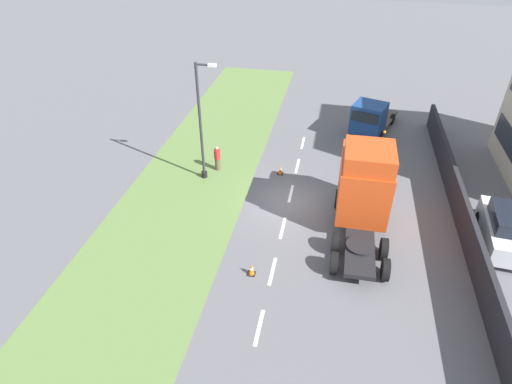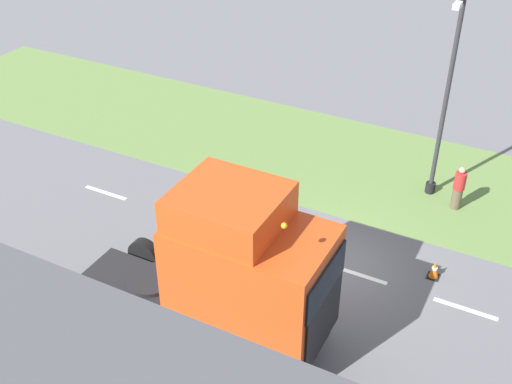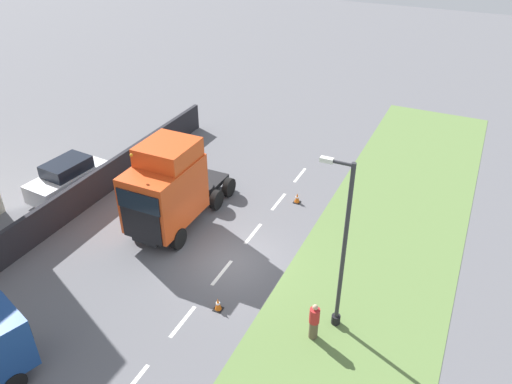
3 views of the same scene
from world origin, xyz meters
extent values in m
plane|color=slate|center=(0.00, 0.00, 0.00)|extent=(120.00, 120.00, 0.00)
cube|color=#607F42|center=(-6.00, 0.00, 0.01)|extent=(7.00, 44.00, 0.01)
cube|color=white|center=(0.00, -8.70, 0.00)|extent=(0.16, 1.80, 0.00)
cube|color=white|center=(0.00, -5.50, 0.00)|extent=(0.16, 1.80, 0.00)
cube|color=white|center=(0.00, -2.30, 0.00)|extent=(0.16, 1.80, 0.00)
cube|color=white|center=(0.00, 0.90, 0.00)|extent=(0.16, 1.80, 0.00)
cube|color=white|center=(0.00, 4.10, 0.00)|extent=(0.16, 1.80, 0.00)
cube|color=white|center=(0.00, 7.30, 0.00)|extent=(0.16, 1.80, 0.00)
cube|color=#232328|center=(9.00, 0.00, 0.85)|extent=(0.25, 24.00, 1.70)
cube|color=black|center=(3.85, -2.29, 0.67)|extent=(1.39, 7.05, 0.24)
cube|color=#DB4719|center=(3.85, -0.70, 2.23)|extent=(2.49, 3.89, 2.89)
cube|color=black|center=(3.84, 1.26, 1.59)|extent=(2.10, 0.07, 1.62)
cube|color=black|center=(3.84, 1.26, 2.86)|extent=(2.23, 0.07, 0.92)
cube|color=#DB4719|center=(3.85, -1.29, 4.12)|extent=(2.36, 2.53, 0.90)
sphere|color=orange|center=(4.52, 0.46, 4.64)|extent=(0.14, 0.14, 0.14)
cylinder|color=black|center=(3.86, -3.88, 0.85)|extent=(1.37, 1.37, 0.12)
cylinder|color=black|center=(2.71, 0.17, 0.52)|extent=(0.32, 1.04, 1.04)
cylinder|color=black|center=(4.98, 0.18, 0.52)|extent=(0.32, 1.04, 1.04)
cylinder|color=black|center=(2.72, -3.53, 0.52)|extent=(0.32, 1.04, 1.04)
cylinder|color=black|center=(5.00, -3.52, 0.52)|extent=(0.32, 1.04, 1.04)
cylinder|color=black|center=(2.73, -4.94, 0.52)|extent=(0.32, 1.04, 1.04)
cylinder|color=black|center=(5.00, -4.93, 0.52)|extent=(0.32, 1.04, 1.04)
cube|color=navy|center=(4.31, 8.85, 1.60)|extent=(2.61, 2.50, 2.04)
cube|color=black|center=(4.00, 7.91, 2.01)|extent=(1.77, 0.62, 0.73)
cube|color=#4C4742|center=(5.19, 11.47, 0.49)|extent=(3.13, 4.07, 0.18)
cube|color=#4C4742|center=(4.63, 9.81, 1.29)|extent=(2.02, 0.76, 1.43)
cylinder|color=black|center=(5.23, 8.54, 0.40)|extent=(0.48, 0.83, 0.80)
cylinder|color=black|center=(3.39, 9.16, 0.40)|extent=(0.48, 0.83, 0.80)
cylinder|color=black|center=(6.28, 11.69, 0.40)|extent=(0.48, 0.83, 0.80)
cylinder|color=black|center=(4.44, 12.30, 0.40)|extent=(0.48, 0.83, 0.80)
cube|color=silver|center=(10.79, -1.35, 0.78)|extent=(2.25, 4.55, 1.02)
cube|color=black|center=(10.78, -1.46, 1.63)|extent=(1.80, 2.55, 0.68)
cylinder|color=black|center=(10.02, 0.15, 0.32)|extent=(0.25, 0.65, 0.64)
cylinder|color=black|center=(9.78, -2.70, 0.32)|extent=(0.25, 0.65, 0.64)
cylinder|color=black|center=(-5.45, 1.62, 0.20)|extent=(0.35, 0.35, 0.40)
cylinder|color=#2D2D33|center=(-5.45, 1.62, 3.56)|extent=(0.16, 0.16, 7.12)
cylinder|color=#2D2D33|center=(-5.00, 1.62, 7.02)|extent=(0.90, 0.11, 0.11)
cube|color=silver|center=(-4.55, 1.62, 7.02)|extent=(0.44, 0.20, 0.16)
cylinder|color=brown|center=(-4.88, 2.65, 0.40)|extent=(0.34, 0.34, 0.79)
cylinder|color=#B22626|center=(-4.88, 2.65, 1.11)|extent=(0.39, 0.39, 0.63)
sphere|color=tan|center=(-4.88, 2.65, 1.53)|extent=(0.22, 0.22, 0.22)
cube|color=black|center=(-0.92, -5.87, 0.01)|extent=(0.36, 0.36, 0.03)
cone|color=orange|center=(-0.92, -5.87, 0.31)|extent=(0.28, 0.28, 0.55)
cylinder|color=white|center=(-0.92, -5.87, 0.33)|extent=(0.17, 0.17, 0.07)
cube|color=black|center=(-0.94, 2.93, 0.01)|extent=(0.36, 0.36, 0.03)
cone|color=orange|center=(-0.94, 2.93, 0.31)|extent=(0.28, 0.28, 0.55)
cylinder|color=white|center=(-0.94, 2.93, 0.33)|extent=(0.17, 0.17, 0.07)
camera|label=1|loc=(2.06, -19.52, 14.19)|focal=30.00mm
camera|label=2|loc=(14.50, 5.02, 12.75)|focal=45.00mm
camera|label=3|loc=(-8.57, 15.50, 14.63)|focal=35.00mm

